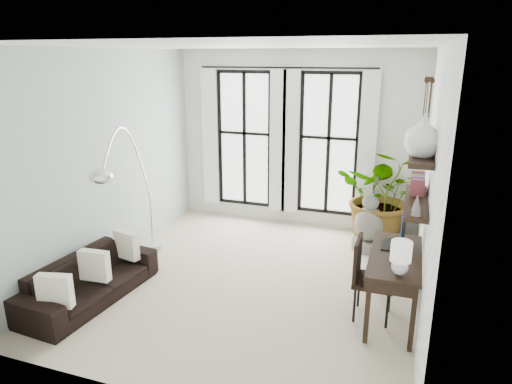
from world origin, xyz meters
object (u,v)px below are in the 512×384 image
at_px(desk, 395,261).
at_px(desk_chair, 367,273).
at_px(buddha, 369,227).
at_px(plant, 384,196).
at_px(sofa, 90,279).
at_px(arc_lamp, 126,160).

distance_m(desk, desk_chair, 0.37).
bearing_deg(buddha, plant, 65.24).
relative_size(sofa, plant, 1.16).
distance_m(desk_chair, arc_lamp, 3.52).
bearing_deg(desk_chair, sofa, -166.44).
height_order(desk, desk_chair, desk).
bearing_deg(plant, desk, -82.87).
xyz_separation_m(sofa, arc_lamp, (0.10, 0.87, 1.42)).
relative_size(desk, desk_chair, 1.40).
relative_size(plant, desk_chair, 1.67).
xyz_separation_m(sofa, desk_chair, (3.43, 0.77, 0.29)).
distance_m(plant, desk_chair, 2.46).
xyz_separation_m(plant, desk, (0.30, -2.41, -0.07)).
height_order(sofa, plant, plant).
xyz_separation_m(desk, buddha, (-0.48, 2.04, -0.36)).
distance_m(sofa, desk, 3.86).
xyz_separation_m(desk_chair, buddha, (-0.17, 2.07, -0.17)).
relative_size(sofa, arc_lamp, 0.89).
bearing_deg(plant, sofa, -136.94).
xyz_separation_m(plant, arc_lamp, (-3.34, -2.35, 0.87)).
relative_size(sofa, desk_chair, 1.94).
bearing_deg(arc_lamp, desk_chair, -1.63).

